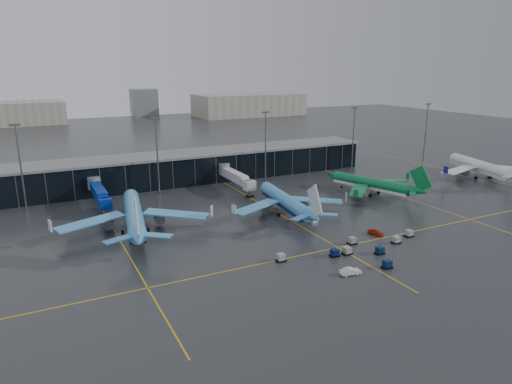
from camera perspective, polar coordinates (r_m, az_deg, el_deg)
name	(u,v)px	position (r m, az deg, el deg)	size (l,w,h in m)	color
ground	(270,234)	(116.38, 1.80, -5.27)	(600.00, 600.00, 0.00)	#282B2D
terminal_pier	(190,167)	(169.73, -8.23, 3.17)	(142.00, 17.00, 10.70)	black
jet_bridges	(99,193)	(144.28, -19.00, -0.09)	(94.00, 27.50, 7.20)	#595B60
flood_masts	(214,148)	(158.70, -5.23, 5.49)	(203.00, 0.50, 25.50)	#595B60
distant_hangars	(165,107)	(380.93, -11.27, 10.35)	(260.00, 71.00, 22.00)	#B2AD99
taxi_lines	(283,216)	(129.71, 3.45, -3.07)	(220.00, 120.00, 0.02)	gold
airliner_arkefly	(133,204)	(120.93, -15.11, -1.49)	(40.16, 45.74, 14.06)	#439DDD
airliner_klm_near	(285,193)	(130.61, 3.66, -0.09)	(35.55, 40.49, 12.44)	#3F92D1
airliner_aer_lingus	(371,177)	(155.00, 14.14, 1.83)	(33.47, 38.11, 11.71)	#0C6C3A
airliner_ba	(481,160)	(193.00, 26.35, 3.62)	(38.89, 44.30, 13.61)	white
baggage_carts	(362,249)	(108.25, 13.09, -6.90)	(38.21, 15.63, 1.70)	black
mobile_airstair	(311,218)	(126.38, 6.94, -3.30)	(2.87, 3.61, 3.45)	silver
service_van_red	(376,232)	(119.50, 14.74, -4.88)	(1.65, 4.09, 1.39)	#B0220D
service_van_white	(350,271)	(96.55, 11.72, -9.67)	(1.56, 4.48, 1.48)	silver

